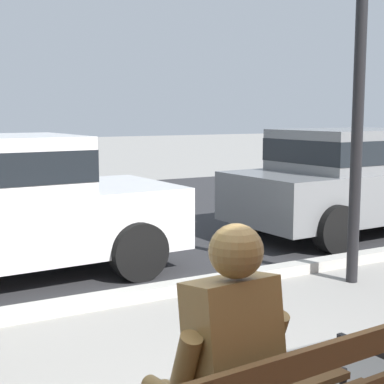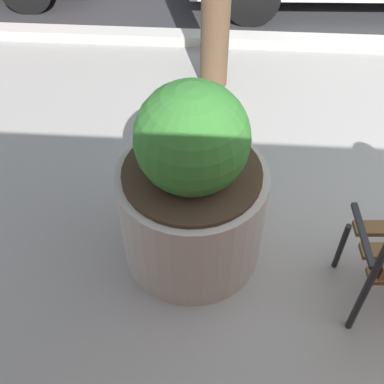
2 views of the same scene
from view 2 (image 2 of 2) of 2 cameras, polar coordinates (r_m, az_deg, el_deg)
The scene contains 1 object.
concrete_planter at distance 3.18m, azimuth 0.00°, elevation -0.05°, with size 0.98×0.98×1.40m.
Camera 2 is at (-1.98, -2.10, 2.93)m, focal length 45.95 mm.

